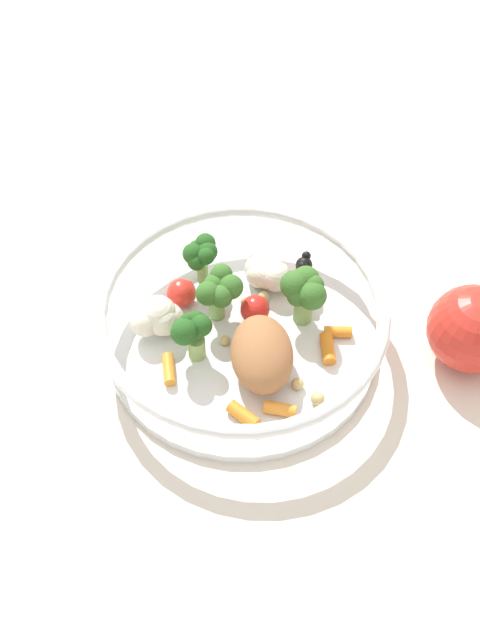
# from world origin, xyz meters

# --- Properties ---
(ground_plane) EXTENTS (2.40, 2.40, 0.00)m
(ground_plane) POSITION_xyz_m (0.00, 0.00, 0.00)
(ground_plane) COLOR silver
(food_container) EXTENTS (0.25, 0.25, 0.07)m
(food_container) POSITION_xyz_m (-0.01, 0.01, 0.03)
(food_container) COLOR white
(food_container) RESTS_ON ground_plane
(loose_apple) EXTENTS (0.08, 0.08, 0.09)m
(loose_apple) POSITION_xyz_m (0.10, 0.18, 0.04)
(loose_apple) COLOR red
(loose_apple) RESTS_ON ground_plane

